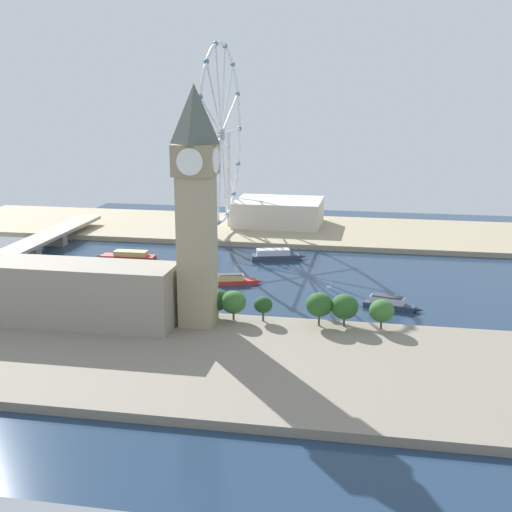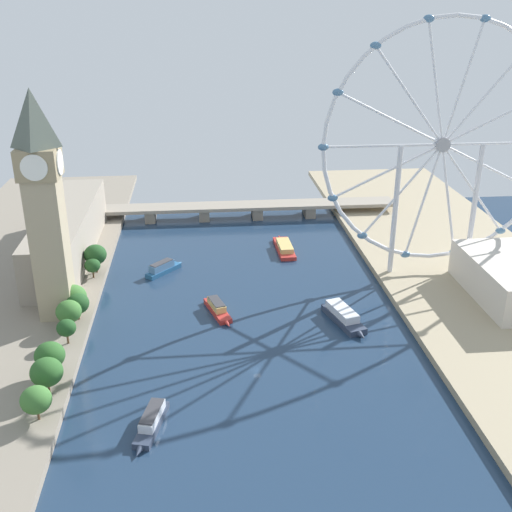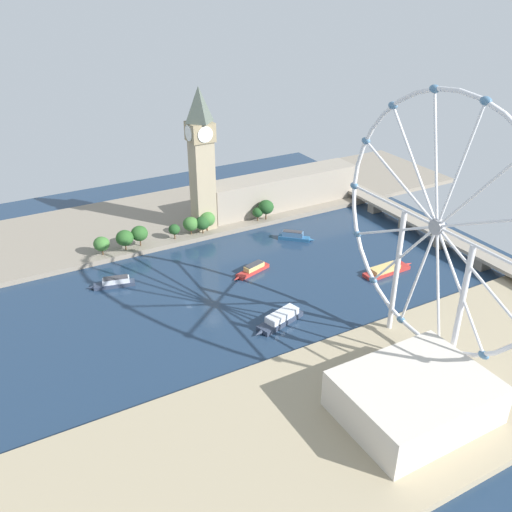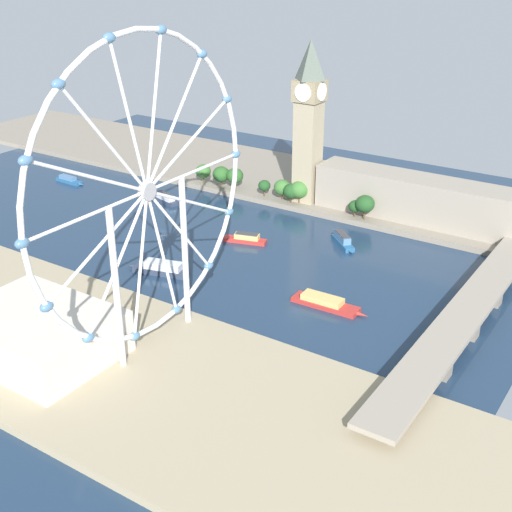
{
  "view_description": "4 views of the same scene",
  "coord_description": "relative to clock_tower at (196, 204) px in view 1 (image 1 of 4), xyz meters",
  "views": [
    {
      "loc": [
        -323.79,
        -24.33,
        94.51
      ],
      "look_at": [
        15.92,
        38.97,
        7.25
      ],
      "focal_mm": 48.48,
      "sensor_mm": 36.0,
      "label": 1
    },
    {
      "loc": [
        -18.22,
        -188.71,
        123.62
      ],
      "look_at": [
        4.96,
        56.39,
        20.72
      ],
      "focal_mm": 43.49,
      "sensor_mm": 36.0,
      "label": 2
    },
    {
      "loc": [
        231.64,
        -88.15,
        156.9
      ],
      "look_at": [
        -17.69,
        50.09,
        6.97
      ],
      "focal_mm": 38.92,
      "sensor_mm": 36.0,
      "label": 3
    },
    {
      "loc": [
        257.63,
        229.77,
        143.21
      ],
      "look_at": [
        17.99,
        71.99,
        10.74
      ],
      "focal_mm": 48.61,
      "sensor_mm": 36.0,
      "label": 4
    }
  ],
  "objects": [
    {
      "name": "tree_row_embankment",
      "position": [
        7.6,
        -17.44,
        -39.47
      ],
      "size": [
        13.54,
        121.54,
        13.82
      ],
      "color": "#513823",
      "rests_on": "riverbank_left"
    },
    {
      "name": "tour_boat_2",
      "position": [
        102.83,
        67.79,
        -48.42
      ],
      "size": [
        8.7,
        34.72,
        4.54
      ],
      "rotation": [
        0.0,
        0.0,
        1.6
      ],
      "color": "#B22D28",
      "rests_on": "ground_plane"
    },
    {
      "name": "parliament_block",
      "position": [
        -6.85,
        64.53,
        -35.42
      ],
      "size": [
        22.0,
        113.05,
        23.73
      ],
      "primitive_type": "cube",
      "color": "gray",
      "rests_on": "riverbank_left"
    },
    {
      "name": "ferris_wheel",
      "position": [
        167.12,
        29.8,
        12.41
      ],
      "size": [
        111.79,
        3.2,
        114.98
      ],
      "color": "silver",
      "rests_on": "riverbank_right"
    },
    {
      "name": "riverbank_left",
      "position": [
        -31.39,
        -44.25,
        -48.79
      ],
      "size": [
        90.0,
        520.0,
        3.0
      ],
      "primitive_type": "cube",
      "color": "gray",
      "rests_on": "ground_plane"
    },
    {
      "name": "tour_boat_6",
      "position": [
        40.47,
        44.64,
        -47.79
      ],
      "size": [
        18.33,
        19.9,
        5.99
      ],
      "rotation": [
        0.0,
        0.0,
        0.84
      ],
      "color": "#235684",
      "rests_on": "ground_plane"
    },
    {
      "name": "river_bridge",
      "position": [
        77.6,
        123.0,
        -44.02
      ],
      "size": [
        199.97,
        15.62,
        8.33
      ],
      "color": "gray",
      "rests_on": "ground_plane"
    },
    {
      "name": "ground_plane",
      "position": [
        77.6,
        -44.25,
        -50.29
      ],
      "size": [
        387.97,
        387.97,
        0.0
      ],
      "primitive_type": "plane",
      "color": "#1E334C"
    },
    {
      "name": "tour_boat_3",
      "position": [
        65.13,
        0.75,
        -48.25
      ],
      "size": [
        11.55,
        26.17,
        5.13
      ],
      "rotation": [
        0.0,
        0.0,
        5.0
      ],
      "color": "#B22D28",
      "rests_on": "ground_plane"
    },
    {
      "name": "clock_tower",
      "position": [
        0.0,
        0.0,
        0.0
      ],
      "size": [
        15.92,
        15.92,
        91.11
      ],
      "color": "tan",
      "rests_on": "riverbank_left"
    },
    {
      "name": "riverbank_right",
      "position": [
        186.58,
        -44.25,
        -48.79
      ],
      "size": [
        90.0,
        520.0,
        3.0
      ],
      "primitive_type": "cube",
      "color": "tan",
      "rests_on": "ground_plane"
    },
    {
      "name": "tour_boat_1",
      "position": [
        116.51,
        -11.9,
        -47.83
      ],
      "size": [
        14.32,
        30.53,
        5.76
      ],
      "rotation": [
        0.0,
        0.0,
        4.98
      ],
      "color": "#2D384C",
      "rests_on": "ground_plane"
    },
    {
      "name": "tour_boat_5",
      "position": [
        41.86,
        -73.3,
        -47.99
      ],
      "size": [
        10.42,
        25.93,
        5.57
      ],
      "rotation": [
        0.0,
        0.0,
        4.47
      ],
      "color": "#2D384C",
      "rests_on": "ground_plane"
    },
    {
      "name": "riverside_hall",
      "position": [
        197.13,
        -1.24,
        -39.09
      ],
      "size": [
        42.65,
        55.84,
        16.41
      ],
      "primitive_type": "cube",
      "color": "beige",
      "rests_on": "riverbank_right"
    }
  ]
}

